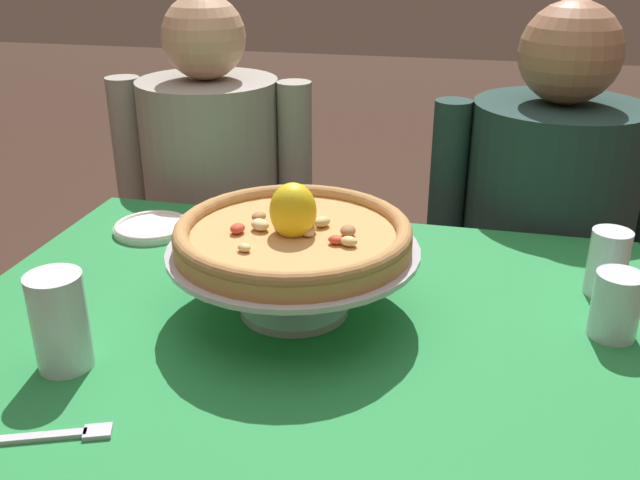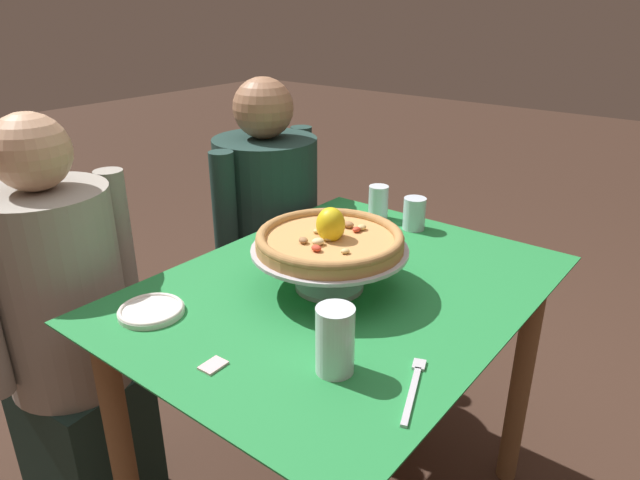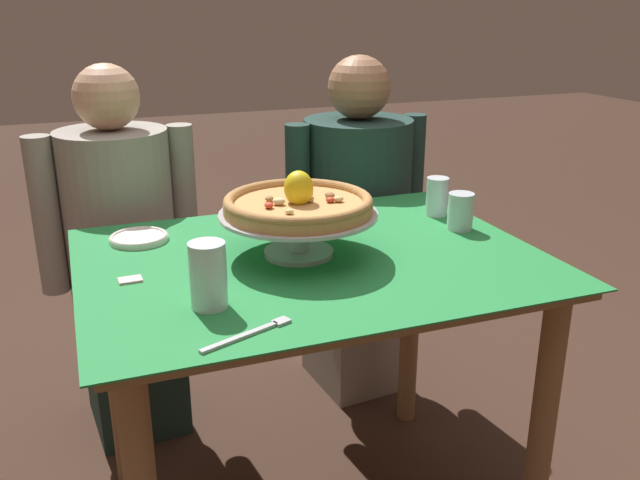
% 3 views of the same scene
% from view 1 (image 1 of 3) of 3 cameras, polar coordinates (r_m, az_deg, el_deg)
% --- Properties ---
extents(dining_table, '(1.08, 0.82, 0.77)m').
position_cam_1_polar(dining_table, '(1.14, -1.06, -12.16)').
color(dining_table, olive).
rests_on(dining_table, ground).
extents(pizza_stand, '(0.37, 0.37, 0.11)m').
position_cam_1_polar(pizza_stand, '(1.05, -2.15, -2.03)').
color(pizza_stand, '#B7B7C1').
rests_on(pizza_stand, dining_table).
extents(pizza, '(0.35, 0.35, 0.10)m').
position_cam_1_polar(pizza, '(1.03, -2.19, 0.56)').
color(pizza, tan).
rests_on(pizza, pizza_stand).
extents(water_glass_side_right, '(0.07, 0.07, 0.10)m').
position_cam_1_polar(water_glass_side_right, '(1.09, 22.76, -5.20)').
color(water_glass_side_right, silver).
rests_on(water_glass_side_right, dining_table).
extents(water_glass_back_right, '(0.06, 0.06, 0.11)m').
position_cam_1_polar(water_glass_back_right, '(1.20, 22.19, -1.98)').
color(water_glass_back_right, silver).
rests_on(water_glass_back_right, dining_table).
extents(water_glass_front_left, '(0.07, 0.07, 0.13)m').
position_cam_1_polar(water_glass_front_left, '(0.99, -20.21, -6.66)').
color(water_glass_front_left, silver).
rests_on(water_glass_front_left, dining_table).
extents(side_plate, '(0.15, 0.15, 0.02)m').
position_cam_1_polar(side_plate, '(1.40, -13.43, 1.03)').
color(side_plate, white).
rests_on(side_plate, dining_table).
extents(dinner_fork, '(0.19, 0.09, 0.01)m').
position_cam_1_polar(dinner_fork, '(0.90, -21.99, -14.57)').
color(dinner_fork, '#B7B7C1').
rests_on(dinner_fork, dining_table).
extents(sugar_packet, '(0.05, 0.04, 0.00)m').
position_cam_1_polar(sugar_packet, '(1.23, -20.53, -3.62)').
color(sugar_packet, beige).
rests_on(sugar_packet, dining_table).
extents(diner_left, '(0.49, 0.36, 1.18)m').
position_cam_1_polar(diner_left, '(1.81, -8.30, -0.55)').
color(diner_left, '#1E3833').
rests_on(diner_left, ground).
extents(diner_right, '(0.52, 0.40, 1.18)m').
position_cam_1_polar(diner_right, '(1.69, 17.29, -2.60)').
color(diner_right, gray).
rests_on(diner_right, ground).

